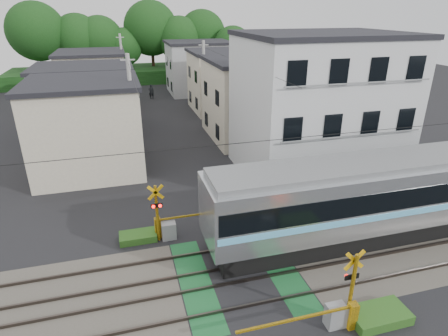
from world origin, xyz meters
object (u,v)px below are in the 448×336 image
object	(u,v)px
crossing_signal_far	(167,226)
apartment_block	(318,106)
pedestrian	(151,92)
crossing_signal_near	(339,311)

from	to	relation	value
crossing_signal_far	apartment_block	size ratio (longest dim) A/B	0.46
apartment_block	pedestrian	world-z (taller)	apartment_block
crossing_signal_near	apartment_block	xyz separation A→B (m)	(5.91, 13.15, 3.94)
crossing_signal_far	pedestrian	size ratio (longest dim) A/B	2.60
pedestrian	crossing_signal_near	bearing A→B (deg)	90.57
crossing_signal_near	pedestrian	size ratio (longest dim) A/B	2.60
crossing_signal_near	crossing_signal_far	xyz separation A→B (m)	(-5.17, 7.31, 0.00)
crossing_signal_near	crossing_signal_far	world-z (taller)	same
crossing_signal_near	pedestrian	world-z (taller)	crossing_signal_near
apartment_block	crossing_signal_near	bearing A→B (deg)	-114.22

